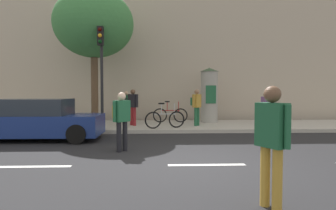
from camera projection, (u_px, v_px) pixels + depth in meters
The scene contains 16 objects.
ground_plane at pixel (207, 165), 6.50m from camera, with size 80.00×80.00×0.00m, color #232326.
sidewalk_curb at pixel (181, 126), 13.49m from camera, with size 36.00×4.00×0.15m, color #B2ADA3.
lane_markings at pixel (207, 165), 6.50m from camera, with size 25.80×0.16×0.01m.
building_backdrop at pixel (175, 54), 18.30m from camera, with size 36.00×5.00×8.36m, color #B7A893.
traffic_light at pixel (101, 61), 11.47m from camera, with size 0.24×0.45×4.19m.
poster_column at pixel (209, 95), 14.45m from camera, with size 0.95×0.95×2.79m.
street_tree at pixel (94, 24), 13.01m from camera, with size 3.67×3.67×6.26m.
pedestrian_with_bag at pixel (272, 136), 4.03m from camera, with size 0.41×0.56×1.78m.
pedestrian_with_backpack at pixel (121, 116), 7.98m from camera, with size 0.53×0.52×1.68m.
pedestrian_in_red_top at pixel (133, 104), 12.98m from camera, with size 0.50×0.53×1.68m.
pedestrian_in_light_jacket at pixel (266, 105), 13.93m from camera, with size 0.42×0.66×1.53m.
pedestrian_tallest at pixel (196, 104), 12.86m from camera, with size 0.52×0.52×1.67m.
pedestrian_in_dark_shirt at pixel (126, 104), 14.77m from camera, with size 0.51×0.51×1.59m.
bicycle_leaning at pixel (170, 115), 14.30m from camera, with size 1.77×0.11×1.09m.
bicycle_upright at pixel (165, 119), 11.98m from camera, with size 1.72×0.53×1.09m.
parked_car_dark at pixel (40, 120), 9.88m from camera, with size 4.18×1.86×1.46m.
Camera 1 is at (-1.15, -6.40, 1.68)m, focal length 30.08 mm.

